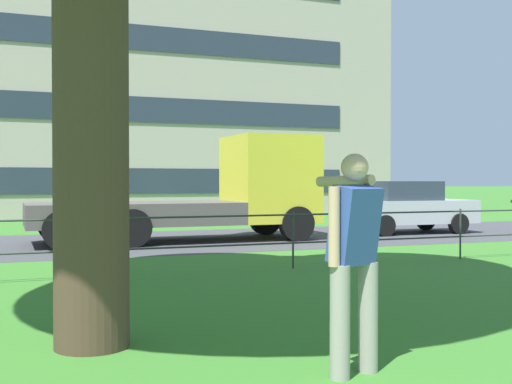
# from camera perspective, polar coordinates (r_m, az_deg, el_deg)

# --- Properties ---
(street_strip) EXTENTS (80.00, 6.41, 0.01)m
(street_strip) POSITION_cam_1_polar(r_m,az_deg,el_deg) (16.87, -4.91, -4.26)
(street_strip) COLOR #424247
(street_strip) RESTS_ON ground
(park_fence) EXTENTS (36.29, 0.04, 1.00)m
(park_fence) POSITION_cam_1_polar(r_m,az_deg,el_deg) (11.33, 3.33, -3.47)
(park_fence) COLOR #333833
(park_fence) RESTS_ON ground
(person_thrower) EXTENTS (0.50, 0.86, 1.77)m
(person_thrower) POSITION_cam_1_polar(r_m,az_deg,el_deg) (5.16, 8.67, -5.60)
(person_thrower) COLOR gray
(person_thrower) RESTS_ON ground
(flatbed_truck_far_left) EXTENTS (7.32, 2.47, 2.75)m
(flatbed_truck_far_left) POSITION_cam_1_polar(r_m,az_deg,el_deg) (16.73, -3.45, -0.14)
(flatbed_truck_far_left) COLOR yellow
(flatbed_truck_far_left) RESTS_ON ground
(car_silver_far_right) EXTENTS (4.03, 1.87, 1.54)m
(car_silver_far_right) POSITION_cam_1_polar(r_m,az_deg,el_deg) (19.45, 13.20, -1.30)
(car_silver_far_right) COLOR #B7BABF
(car_silver_far_right) RESTS_ON ground
(apartment_building_background) EXTENTS (36.83, 11.79, 12.76)m
(apartment_building_background) POSITION_cam_1_polar(r_m,az_deg,el_deg) (33.65, -21.87, 9.19)
(apartment_building_background) COLOR #ADA393
(apartment_building_background) RESTS_ON ground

